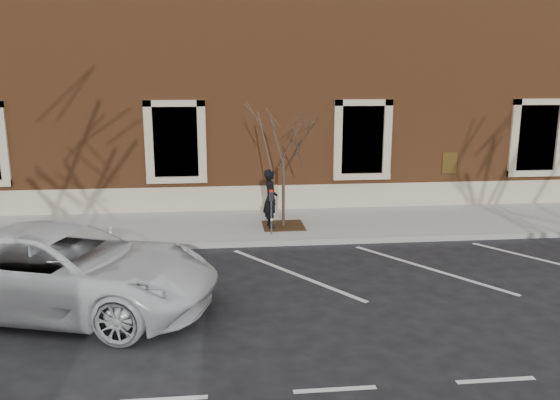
{
  "coord_description": "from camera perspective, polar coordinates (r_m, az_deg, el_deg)",
  "views": [
    {
      "loc": [
        -1.5,
        -13.88,
        4.32
      ],
      "look_at": [
        0.0,
        0.6,
        1.1
      ],
      "focal_mm": 35.0,
      "sensor_mm": 36.0,
      "label": 1
    }
  ],
  "objects": [
    {
      "name": "sapling",
      "position": [
        15.42,
        0.36,
        6.36
      ],
      "size": [
        2.17,
        2.17,
        3.61
      ],
      "color": "#4A372D",
      "rests_on": "sidewalk_near"
    },
    {
      "name": "parking_meter",
      "position": [
        14.84,
        -0.92,
        -0.38
      ],
      "size": [
        0.11,
        0.09,
        1.25
      ],
      "rotation": [
        0.0,
        0.0,
        0.25
      ],
      "color": "#595B60",
      "rests_on": "sidewalk_near"
    },
    {
      "name": "curb_near",
      "position": [
        14.54,
        0.27,
        -4.5
      ],
      "size": [
        40.0,
        0.12,
        0.15
      ],
      "primitive_type": "cube",
      "color": "#9E9E99",
      "rests_on": "ground"
    },
    {
      "name": "parking_stripes",
      "position": [
        12.54,
        1.33,
        -7.67
      ],
      "size": [
        28.0,
        4.4,
        0.01
      ],
      "primitive_type": null,
      "color": "silver",
      "rests_on": "ground"
    },
    {
      "name": "ground",
      "position": [
        14.61,
        0.24,
        -4.72
      ],
      "size": [
        120.0,
        120.0,
        0.0
      ],
      "primitive_type": "plane",
      "color": "#28282B",
      "rests_on": "ground"
    },
    {
      "name": "white_truck",
      "position": [
        11.17,
        -21.64,
        -6.77
      ],
      "size": [
        6.32,
        4.13,
        1.62
      ],
      "primitive_type": "imported",
      "rotation": [
        0.0,
        0.0,
        1.3
      ],
      "color": "silver",
      "rests_on": "ground"
    },
    {
      "name": "tree_grate",
      "position": [
        15.88,
        0.35,
        -2.69
      ],
      "size": [
        1.19,
        1.19,
        0.03
      ],
      "primitive_type": "cube",
      "color": "#381E12",
      "rests_on": "sidewalk_near"
    },
    {
      "name": "building_civic",
      "position": [
        21.67,
        -1.99,
        11.61
      ],
      "size": [
        40.0,
        8.62,
        8.0
      ],
      "color": "brown",
      "rests_on": "ground"
    },
    {
      "name": "sidewalk_near",
      "position": [
        16.27,
        -0.42,
        -2.65
      ],
      "size": [
        40.0,
        3.5,
        0.15
      ],
      "primitive_type": "cube",
      "color": "#A9A79E",
      "rests_on": "ground"
    },
    {
      "name": "man",
      "position": [
        15.51,
        -1.0,
        0.12
      ],
      "size": [
        0.48,
        0.67,
        1.71
      ],
      "primitive_type": "imported",
      "rotation": [
        0.0,
        0.0,
        1.7
      ],
      "color": "black",
      "rests_on": "sidewalk_near"
    }
  ]
}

